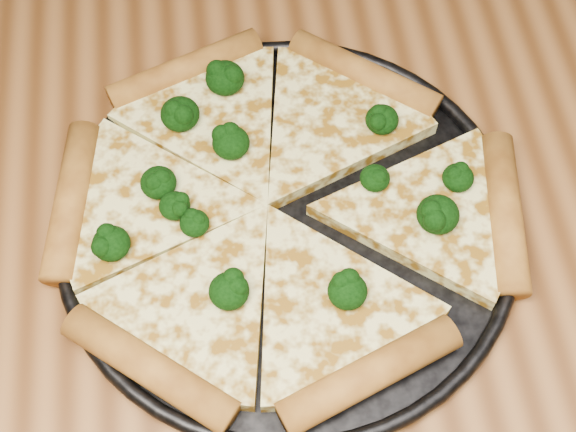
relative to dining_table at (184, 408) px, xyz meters
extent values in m
cube|color=brown|center=(0.00, 0.00, 0.07)|extent=(1.20, 0.90, 0.04)
cube|color=brown|center=(0.54, 0.39, -0.30)|extent=(0.06, 0.06, 0.71)
cylinder|color=black|center=(0.10, 0.11, 0.09)|extent=(0.36, 0.36, 0.01)
torus|color=black|center=(0.10, 0.11, 0.10)|extent=(0.38, 0.38, 0.01)
cylinder|color=#B3762C|center=(0.19, 0.25, 0.11)|extent=(0.13, 0.11, 0.03)
cylinder|color=#B3762C|center=(0.03, 0.27, 0.11)|extent=(0.14, 0.08, 0.03)
cylinder|color=#B3762C|center=(-0.07, 0.15, 0.11)|extent=(0.05, 0.15, 0.03)
cylinder|color=#B3762C|center=(-0.01, 0.00, 0.11)|extent=(0.13, 0.11, 0.03)
cylinder|color=#B3762C|center=(0.14, -0.03, 0.11)|extent=(0.14, 0.08, 0.03)
cylinder|color=#B3762C|center=(0.28, 0.09, 0.11)|extent=(0.05, 0.15, 0.03)
ellipsoid|color=black|center=(0.03, 0.11, 0.12)|extent=(0.02, 0.02, 0.02)
ellipsoid|color=black|center=(0.06, 0.25, 0.12)|extent=(0.03, 0.03, 0.03)
ellipsoid|color=black|center=(-0.04, 0.10, 0.12)|extent=(0.03, 0.03, 0.02)
ellipsoid|color=black|center=(0.06, 0.18, 0.12)|extent=(0.03, 0.03, 0.02)
ellipsoid|color=black|center=(0.02, 0.21, 0.12)|extent=(0.03, 0.03, 0.02)
ellipsoid|color=black|center=(0.01, 0.13, 0.12)|extent=(0.03, 0.03, 0.02)
ellipsoid|color=black|center=(0.18, 0.13, 0.12)|extent=(0.02, 0.02, 0.02)
ellipsoid|color=black|center=(0.19, 0.19, 0.12)|extent=(0.03, 0.03, 0.02)
ellipsoid|color=black|center=(0.00, 0.15, 0.12)|extent=(0.03, 0.03, 0.02)
ellipsoid|color=black|center=(0.14, 0.04, 0.12)|extent=(0.03, 0.03, 0.02)
ellipsoid|color=black|center=(0.05, 0.05, 0.12)|extent=(0.03, 0.03, 0.02)
ellipsoid|color=black|center=(0.22, 0.09, 0.12)|extent=(0.03, 0.03, 0.03)
ellipsoid|color=black|center=(0.24, 0.12, 0.12)|extent=(0.03, 0.03, 0.02)
camera|label=1|loc=(0.06, -0.20, 0.67)|focal=50.28mm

